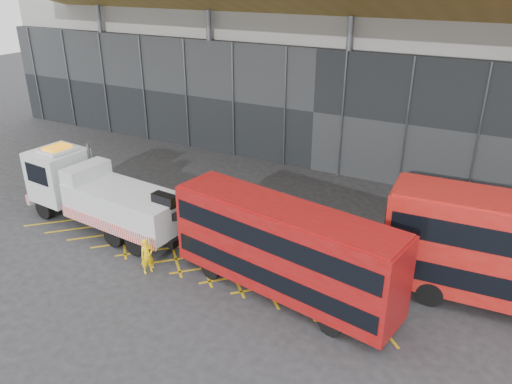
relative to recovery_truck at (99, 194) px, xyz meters
The scene contains 6 objects.
ground_plane 5.18m from the recovery_truck, 17.98° to the left, with size 120.00×120.00×0.00m, color #28282B.
road_markings 6.65m from the recovery_truck, 13.55° to the left, with size 19.96×7.16×0.01m.
construction_building 22.12m from the recovery_truck, 71.82° to the left, with size 55.00×23.97×18.00m.
recovery_truck is the anchor object (origin of this frame).
bus_towed 11.05m from the recovery_truck, ahead, with size 10.20×3.99×4.05m.
worker 5.57m from the recovery_truck, 25.30° to the right, with size 0.61×0.40×1.66m, color yellow.
Camera 1 is at (13.61, -18.38, 12.54)m, focal length 35.00 mm.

